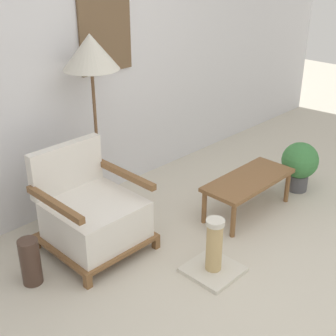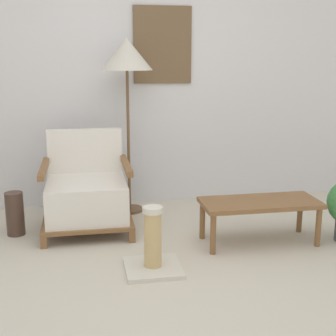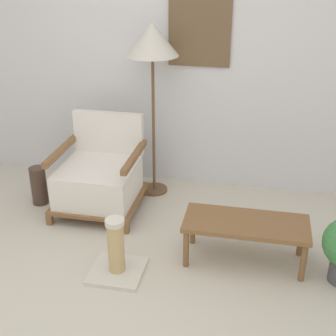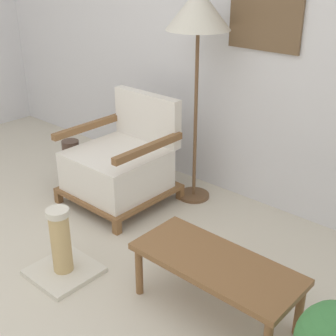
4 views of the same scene
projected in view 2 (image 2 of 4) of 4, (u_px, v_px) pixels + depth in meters
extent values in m
plane|color=beige|center=(165.00, 310.00, 2.72)|extent=(14.00, 14.00, 0.00)
cube|color=silver|center=(126.00, 67.00, 4.48)|extent=(8.00, 0.06, 2.70)
cube|color=brown|center=(163.00, 45.00, 4.46)|extent=(0.56, 0.02, 0.72)
cube|color=brown|center=(44.00, 242.00, 3.60)|extent=(0.05, 0.05, 0.09)
cube|color=brown|center=(132.00, 236.00, 3.72)|extent=(0.05, 0.05, 0.09)
cube|color=brown|center=(49.00, 214.00, 4.26)|extent=(0.05, 0.05, 0.09)
cube|color=brown|center=(124.00, 209.00, 4.38)|extent=(0.05, 0.05, 0.09)
cube|color=brown|center=(88.00, 217.00, 3.97)|extent=(0.73, 0.74, 0.03)
cube|color=white|center=(87.00, 199.00, 3.91)|extent=(0.65, 0.64, 0.31)
cube|color=white|center=(85.00, 151.00, 4.17)|extent=(0.65, 0.08, 0.39)
cube|color=brown|center=(44.00, 168.00, 3.81)|extent=(0.05, 0.68, 0.05)
cube|color=brown|center=(126.00, 165.00, 3.93)|extent=(0.05, 0.68, 0.05)
cylinder|color=brown|center=(130.00, 209.00, 4.49)|extent=(0.25, 0.25, 0.03)
cylinder|color=brown|center=(128.00, 141.00, 4.34)|extent=(0.03, 0.03, 1.30)
cone|color=beige|center=(127.00, 54.00, 4.16)|extent=(0.46, 0.46, 0.28)
cube|color=brown|center=(260.00, 203.00, 3.65)|extent=(0.92, 0.40, 0.04)
cylinder|color=brown|center=(213.00, 234.00, 3.46)|extent=(0.04, 0.04, 0.31)
cylinder|color=brown|center=(318.00, 227.00, 3.61)|extent=(0.04, 0.04, 0.31)
cylinder|color=brown|center=(202.00, 220.00, 3.77)|extent=(0.04, 0.04, 0.31)
cylinder|color=brown|center=(300.00, 214.00, 3.91)|extent=(0.04, 0.04, 0.31)
cylinder|color=#473328|center=(15.00, 214.00, 3.84)|extent=(0.15, 0.15, 0.36)
cube|color=beige|center=(153.00, 268.00, 3.23)|extent=(0.38, 0.38, 0.03)
cylinder|color=tan|center=(153.00, 239.00, 3.18)|extent=(0.12, 0.12, 0.39)
cylinder|color=beige|center=(152.00, 210.00, 3.14)|extent=(0.14, 0.14, 0.04)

